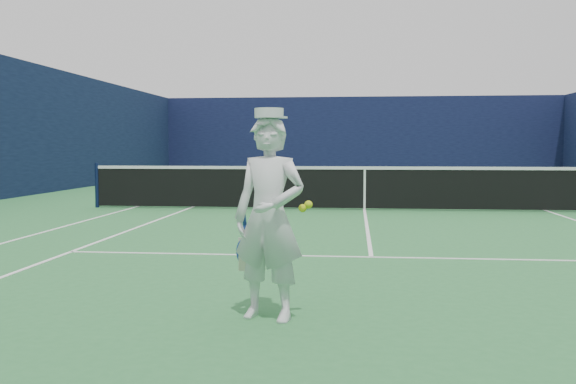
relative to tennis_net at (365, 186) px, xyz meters
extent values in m
plane|color=#2B7138|center=(0.00, 0.00, -0.55)|extent=(80.00, 80.00, 0.00)
cube|color=white|center=(0.00, 11.88, -0.55)|extent=(11.03, 0.06, 0.01)
cube|color=white|center=(-5.49, 0.00, -0.55)|extent=(0.06, 23.83, 0.01)
cube|color=white|center=(-4.12, 0.00, -0.55)|extent=(0.06, 23.77, 0.01)
cube|color=white|center=(4.12, 0.00, -0.55)|extent=(0.06, 23.77, 0.01)
cube|color=white|center=(0.00, 6.40, -0.55)|extent=(8.23, 0.06, 0.01)
cube|color=white|center=(0.00, -6.40, -0.55)|extent=(8.23, 0.06, 0.01)
cube|color=white|center=(0.00, 0.00, -0.55)|extent=(0.06, 12.80, 0.01)
cube|color=white|center=(0.00, 11.73, -0.55)|extent=(0.06, 0.30, 0.01)
cube|color=black|center=(0.00, 18.00, 1.45)|extent=(20.12, 0.12, 4.00)
cylinder|color=#141E4C|center=(-6.40, 0.00, -0.02)|extent=(0.09, 0.09, 1.07)
cube|color=black|center=(0.00, 0.00, -0.05)|extent=(12.79, 0.02, 0.92)
cube|color=white|center=(0.00, 0.00, 0.42)|extent=(12.79, 0.04, 0.07)
cube|color=white|center=(0.00, 0.00, -0.08)|extent=(0.05, 0.03, 0.94)
imported|color=white|center=(-0.93, -9.53, 0.30)|extent=(0.71, 0.57, 1.71)
cylinder|color=white|center=(-0.93, -9.53, 1.17)|extent=(0.24, 0.24, 0.08)
cube|color=white|center=(-0.89, -9.41, 1.14)|extent=(0.20, 0.15, 0.02)
cylinder|color=navy|center=(-1.18, -9.37, 0.32)|extent=(0.06, 0.10, 0.22)
cube|color=#213EB7|center=(-1.18, -9.32, 0.14)|extent=(0.03, 0.03, 0.14)
torus|color=#213EB7|center=(-1.14, -9.26, -0.06)|extent=(0.31, 0.18, 0.29)
cube|color=beige|center=(-1.14, -9.26, -0.06)|extent=(0.21, 0.07, 0.30)
sphere|color=#C9D217|center=(-0.65, -9.51, 0.38)|extent=(0.07, 0.07, 0.07)
sphere|color=#C9D217|center=(-0.60, -9.50, 0.41)|extent=(0.07, 0.07, 0.07)
camera|label=1|loc=(-0.22, -14.80, 0.89)|focal=40.00mm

